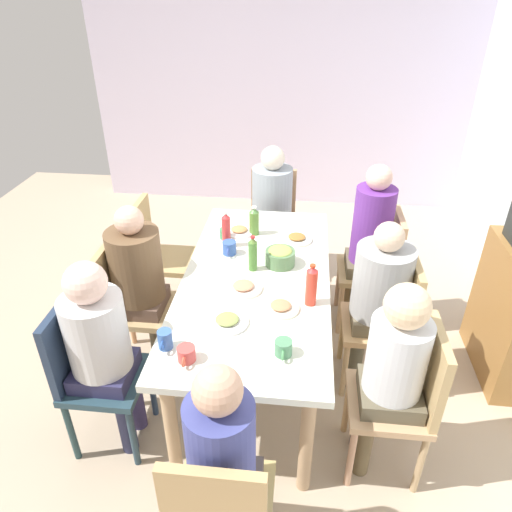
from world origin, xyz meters
TOP-DOWN VIEW (x-y plane):
  - ground_plane at (0.00, 0.00)m, footprint 6.66×6.66m
  - wall_left at (-2.84, 0.00)m, footprint 0.12×4.10m
  - dining_table at (0.00, 0.00)m, footprint 1.84×0.87m
  - chair_0 at (0.00, -0.82)m, footprint 0.40×0.40m
  - person_0 at (0.00, -0.73)m, footprint 0.32×0.32m
  - chair_1 at (0.00, 0.82)m, footprint 0.40×0.40m
  - person_1 at (-0.00, 0.73)m, footprint 0.33×0.33m
  - chair_2 at (0.61, -0.82)m, footprint 0.40×0.40m
  - person_2 at (0.61, -0.72)m, footprint 0.31×0.31m
  - chair_3 at (-1.30, 0.00)m, footprint 0.40×0.40m
  - person_3 at (-1.21, 0.00)m, footprint 0.33×0.33m
  - chair_4 at (0.61, 0.82)m, footprint 0.40×0.40m
  - person_4 at (0.61, 0.72)m, footprint 0.30×0.30m
  - chair_5 at (1.30, 0.00)m, footprint 0.40×0.40m
  - person_5 at (1.21, 0.00)m, footprint 0.30×0.30m
  - chair_6 at (-0.61, -0.82)m, footprint 0.40×0.40m
  - chair_7 at (-0.61, 0.82)m, footprint 0.40×0.40m
  - person_7 at (-0.61, 0.72)m, footprint 0.30×0.30m
  - plate_0 at (-0.55, -0.18)m, footprint 0.21×0.21m
  - plate_1 at (-0.49, 0.23)m, footprint 0.21×0.21m
  - plate_2 at (0.44, -0.10)m, footprint 0.22×0.22m
  - plate_3 at (0.13, -0.06)m, footprint 0.22×0.22m
  - plate_4 at (0.29, 0.17)m, footprint 0.20×0.20m
  - bowl_0 at (-0.16, 0.13)m, footprint 0.19×0.19m
  - cup_0 at (-0.26, -0.20)m, footprint 0.12×0.09m
  - cup_1 at (-0.46, -0.26)m, footprint 0.11×0.07m
  - cup_2 at (0.66, -0.37)m, footprint 0.11×0.07m
  - cup_3 at (0.64, 0.20)m, footprint 0.12×0.08m
  - cup_4 at (0.73, -0.25)m, footprint 0.12×0.09m
  - bottle_0 at (-0.36, -0.24)m, footprint 0.06×0.06m
  - bottle_1 at (-0.09, -0.03)m, footprint 0.05×0.05m
  - bottle_2 at (-0.55, -0.07)m, footprint 0.07×0.07m
  - bottle_3 at (0.22, 0.32)m, footprint 0.06×0.06m

SIDE VIEW (x-z plane):
  - ground_plane at x=0.00m, z-range 0.00..0.00m
  - chair_0 at x=0.00m, z-range 0.06..0.96m
  - chair_1 at x=0.00m, z-range 0.06..0.96m
  - chair_2 at x=0.61m, z-range 0.06..0.96m
  - chair_3 at x=-1.30m, z-range 0.06..0.96m
  - chair_4 at x=0.61m, z-range 0.06..0.96m
  - chair_5 at x=1.30m, z-range 0.06..0.96m
  - chair_6 at x=-0.61m, z-range 0.06..0.96m
  - chair_7 at x=-0.61m, z-range 0.06..0.96m
  - dining_table at x=0.00m, z-range 0.29..1.03m
  - person_5 at x=1.21m, z-range 0.10..1.28m
  - person_4 at x=0.61m, z-range 0.12..1.27m
  - person_1 at x=0.00m, z-range 0.12..1.27m
  - person_3 at x=-1.21m, z-range 0.12..1.28m
  - person_0 at x=0.00m, z-range 0.12..1.29m
  - person_2 at x=0.61m, z-range 0.12..1.29m
  - person_7 at x=-0.61m, z-range 0.10..1.36m
  - plate_0 at x=-0.55m, z-range 0.74..0.78m
  - plate_1 at x=-0.49m, z-range 0.74..0.78m
  - plate_2 at x=0.44m, z-range 0.74..0.78m
  - plate_3 at x=0.13m, z-range 0.74..0.78m
  - plate_4 at x=0.29m, z-range 0.74..0.78m
  - cup_1 at x=-0.46m, z-range 0.74..0.81m
  - cup_4 at x=0.73m, z-range 0.74..0.82m
  - cup_3 at x=0.64m, z-range 0.74..0.82m
  - cup_0 at x=-0.26m, z-range 0.74..0.83m
  - cup_2 at x=0.66m, z-range 0.74..0.84m
  - bowl_0 at x=-0.16m, z-range 0.74..0.86m
  - bottle_2 at x=-0.55m, z-range 0.74..0.94m
  - bottle_1 at x=-0.09m, z-range 0.74..0.97m
  - bottle_0 at x=-0.36m, z-range 0.74..0.99m
  - bottle_3 at x=0.22m, z-range 0.74..0.99m
  - wall_left at x=-2.84m, z-range 0.00..2.60m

